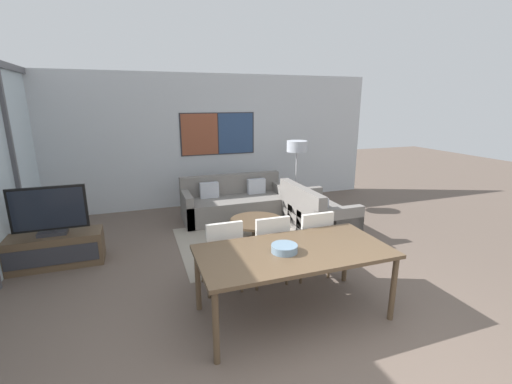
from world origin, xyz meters
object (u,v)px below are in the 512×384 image
Objects in this scene: coffee_table at (257,225)px; fruit_bowl at (284,248)px; tv_console at (55,250)px; sofa_side at (314,215)px; television at (49,212)px; dining_table at (294,255)px; dining_chair_left at (222,252)px; sofa_main at (235,204)px; dining_chair_right at (312,240)px; floor_lamp at (297,150)px; dining_chair_centre at (269,246)px.

fruit_bowl is (-0.43, -2.03, 0.52)m from coffee_table.
sofa_side is at bearing -0.01° from tv_console.
television reaches higher than coffee_table.
dining_table reaches higher than coffee_table.
dining_chair_left reaches higher than tv_console.
sofa_side reaches higher than dining_table.
fruit_bowl is (2.51, -2.17, 0.57)m from tv_console.
fruit_bowl is at bearing -40.85° from tv_console.
coffee_table is (2.93, -0.14, -0.51)m from television.
television is at bearing 177.26° from coffee_table.
sofa_side is 0.74× the size of dining_table.
dining_table is 0.95m from dining_chair_left.
dining_chair_left reaches higher than dining_table.
tv_console is 1.30× the size of television.
tv_console is 0.61× the size of sofa_main.
floor_lamp reaches higher than dining_chair_right.
television is 1.04× the size of dining_chair_right.
sofa_side is 1.61× the size of dining_chair_centre.
fruit_bowl reaches higher than coffee_table.
dining_chair_centre reaches higher than tv_console.
dining_table is at bearing -39.36° from television.
dining_chair_left is 1.17m from dining_chair_right.
fruit_bowl is (-0.43, -3.33, 0.52)m from sofa_main.
dining_table is (2.62, -2.15, 0.46)m from tv_console.
sofa_main and sofa_side have the same top height.
dining_chair_left is at bearing 128.69° from dining_table.
fruit_bowl is 3.82m from floor_lamp.
sofa_side is 1.61× the size of dining_chair_right.
fruit_bowl reaches higher than sofa_side.
television reaches higher than tv_console.
sofa_main reaches higher than dining_table.
television is at bearing 140.64° from dining_table.
dining_chair_left is at bearing -34.91° from tv_console.
television is 3.54m from dining_chair_right.
fruit_bowl is at bearing 144.19° from sofa_side.
coffee_table is 1.58m from dining_chair_left.
floor_lamp is at bearing 63.66° from dining_table.
tv_console is at bearing -164.49° from floor_lamp.
floor_lamp is at bearing 68.10° from dining_chair_right.
sofa_side is 2.49m from dining_chair_left.
fruit_bowl is (0.46, -0.74, 0.29)m from dining_chair_left.
dining_table is at bearing 146.11° from sofa_side.
tv_console is 0.56m from television.
dining_chair_left is 0.62× the size of floor_lamp.
tv_console is 3.54m from dining_chair_right.
sofa_main is at bearing 44.30° from sofa_side.
dining_chair_right reaches higher than sofa_side.
floor_lamp reaches higher than dining_chair_left.
dining_chair_left is 1.00× the size of dining_chair_centre.
fruit_bowl is (-0.12, -0.72, 0.29)m from dining_chair_centre.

